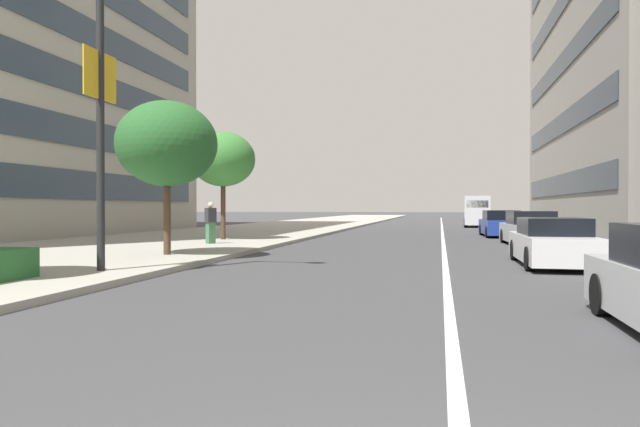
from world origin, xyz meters
TOP-DOWN VIEW (x-y plane):
  - sidewalk_right_plaza at (30.00, 12.02)m, footprint 160.00×11.00m
  - lane_centre_stripe at (35.00, 0.00)m, footprint 110.00×0.16m
  - car_far_down_avenue at (14.63, -2.87)m, footprint 4.61×1.82m
  - car_following_behind at (23.38, -3.57)m, footprint 4.74×2.03m
  - car_mid_block_traffic at (30.65, -3.12)m, footprint 4.71×2.06m
  - delivery_van_ahead at (46.49, -2.80)m, footprint 5.51×2.17m
  - street_lamp_with_banners at (9.81, 7.48)m, footprint 1.26×2.21m
  - street_tree_near_plaza_corner at (14.21, 8.39)m, footprint 3.09×3.09m
  - street_tree_far_plaza at (22.42, 9.84)m, footprint 2.93×2.93m
  - pedestrian_on_plaza at (19.46, 9.19)m, footprint 0.48×0.43m

SIDE VIEW (x-z plane):
  - lane_centre_stripe at x=35.00m, z-range 0.00..0.01m
  - sidewalk_right_plaza at x=30.00m, z-range 0.00..0.15m
  - car_far_down_avenue at x=14.63m, z-range -0.04..1.28m
  - car_following_behind at x=23.38m, z-range -0.06..1.40m
  - car_mid_block_traffic at x=30.65m, z-range -0.05..1.40m
  - pedestrian_on_plaza at x=19.46m, z-range 0.16..1.83m
  - delivery_van_ahead at x=46.49m, z-range 0.09..2.61m
  - street_tree_near_plaza_corner at x=14.21m, z-range 1.19..5.93m
  - street_tree_far_plaza at x=22.42m, z-range 1.34..6.25m
  - street_lamp_with_banners at x=9.81m, z-range 0.94..9.05m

